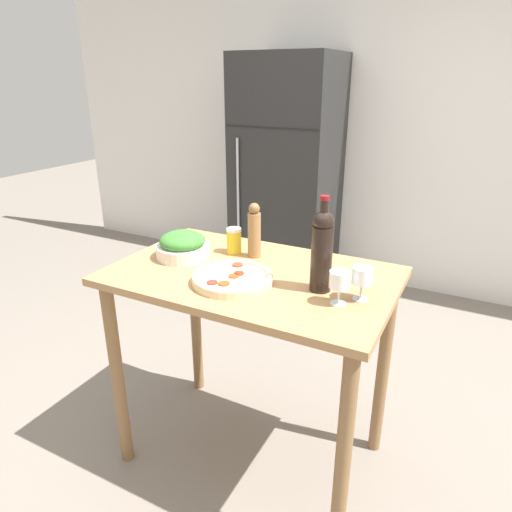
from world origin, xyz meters
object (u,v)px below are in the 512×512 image
(pepper_mill, at_px, (254,231))
(salad_bowl, at_px, (183,246))
(wine_glass_near, at_px, (340,281))
(homemade_pizza, at_px, (233,278))
(wine_bottle, at_px, (322,249))
(salt_canister, at_px, (234,241))
(refrigerator, at_px, (287,176))
(wine_glass_far, at_px, (362,277))

(pepper_mill, xyz_separation_m, salad_bowl, (-0.28, -0.15, -0.06))
(wine_glass_near, relative_size, homemade_pizza, 0.39)
(wine_bottle, distance_m, salt_canister, 0.53)
(refrigerator, relative_size, salt_canister, 16.22)
(pepper_mill, bearing_deg, refrigerator, 109.26)
(salad_bowl, height_order, homemade_pizza, salad_bowl)
(refrigerator, relative_size, pepper_mill, 7.64)
(wine_glass_near, xyz_separation_m, wine_glass_far, (0.06, 0.07, -0.00))
(pepper_mill, relative_size, salt_canister, 2.12)
(refrigerator, bearing_deg, wine_glass_near, -61.78)
(salad_bowl, bearing_deg, wine_bottle, -3.41)
(refrigerator, height_order, wine_glass_near, refrigerator)
(wine_bottle, relative_size, salt_canister, 3.14)
(refrigerator, bearing_deg, wine_glass_far, -59.60)
(wine_bottle, distance_m, wine_glass_near, 0.15)
(pepper_mill, distance_m, salad_bowl, 0.32)
(wine_bottle, xyz_separation_m, homemade_pizza, (-0.32, -0.09, -0.15))
(salad_bowl, relative_size, salt_canister, 2.05)
(homemade_pizza, relative_size, salt_canister, 2.74)
(wine_bottle, relative_size, wine_glass_far, 2.91)
(wine_glass_near, height_order, homemade_pizza, wine_glass_near)
(salt_canister, bearing_deg, pepper_mill, -0.89)
(salad_bowl, height_order, salt_canister, salad_bowl)
(wine_glass_near, relative_size, wine_glass_far, 1.00)
(refrigerator, xyz_separation_m, salad_bowl, (0.34, -1.91, 0.07))
(refrigerator, bearing_deg, homemade_pizza, -71.91)
(refrigerator, distance_m, wine_glass_far, 2.27)
(homemade_pizza, bearing_deg, wine_glass_far, 9.79)
(wine_bottle, bearing_deg, homemade_pizza, -163.95)
(wine_bottle, relative_size, homemade_pizza, 1.15)
(refrigerator, distance_m, wine_glass_near, 2.30)
(wine_glass_far, bearing_deg, wine_glass_near, -131.39)
(homemade_pizza, height_order, salt_canister, salt_canister)
(salad_bowl, bearing_deg, refrigerator, 100.01)
(wine_glass_near, xyz_separation_m, homemade_pizza, (-0.42, -0.01, -0.07))
(wine_bottle, relative_size, pepper_mill, 1.48)
(wine_bottle, distance_m, wine_glass_far, 0.18)
(wine_bottle, height_order, pepper_mill, wine_bottle)
(refrigerator, bearing_deg, wine_bottle, -63.04)
(wine_glass_near, bearing_deg, refrigerator, 118.22)
(wine_glass_far, relative_size, salt_canister, 1.08)
(wine_glass_near, relative_size, salad_bowl, 0.53)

